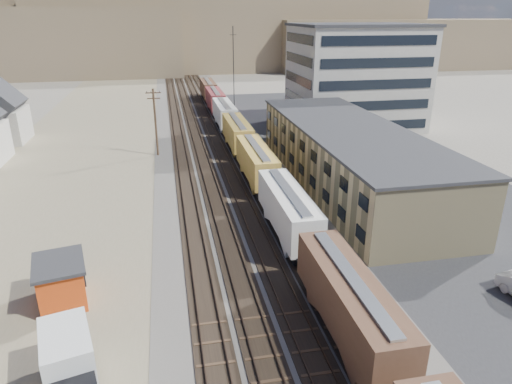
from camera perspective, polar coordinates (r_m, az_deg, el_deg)
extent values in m
plane|color=#6B6356|center=(33.61, 2.96, -15.25)|extent=(300.00, 300.00, 0.00)
cube|color=#4C4742|center=(78.97, -5.92, 6.60)|extent=(18.00, 200.00, 0.06)
cube|color=#776C51|center=(70.28, -21.53, 3.31)|extent=(24.00, 180.00, 0.03)
cube|color=#232326|center=(70.48, 13.51, 4.29)|extent=(26.00, 120.00, 0.04)
cube|color=black|center=(78.68, -9.57, 6.41)|extent=(2.60, 200.00, 0.08)
cube|color=#38281E|center=(78.63, -10.10, 6.46)|extent=(0.08, 200.00, 0.16)
cube|color=#38281E|center=(78.67, -9.05, 6.53)|extent=(0.08, 200.00, 0.16)
cube|color=black|center=(78.81, -7.38, 6.56)|extent=(2.60, 200.00, 0.08)
cube|color=#38281E|center=(78.73, -7.90, 6.61)|extent=(0.08, 200.00, 0.16)
cube|color=#38281E|center=(78.82, -6.86, 6.67)|extent=(0.08, 200.00, 0.16)
cube|color=black|center=(79.05, -5.20, 6.69)|extent=(2.60, 200.00, 0.08)
cube|color=#38281E|center=(78.95, -5.72, 6.74)|extent=(0.08, 200.00, 0.16)
cube|color=#38281E|center=(79.09, -4.68, 6.81)|extent=(0.08, 200.00, 0.16)
cube|color=black|center=(79.38, -3.17, 6.81)|extent=(2.60, 200.00, 0.08)
cube|color=#38281E|center=(79.25, -3.69, 6.86)|extent=(0.08, 200.00, 0.16)
cube|color=#38281E|center=(79.45, -2.66, 6.92)|extent=(0.08, 200.00, 0.16)
cube|color=black|center=(35.74, 8.22, -11.54)|extent=(2.20, 2.20, 0.90)
cube|color=#4F3222|center=(30.65, 11.60, -13.13)|extent=(3.00, 13.34, 3.40)
cube|color=#B7B7B2|center=(29.69, 11.85, -10.29)|extent=(0.90, 12.32, 0.16)
cube|color=black|center=(39.83, 5.85, -7.71)|extent=(2.20, 2.20, 0.90)
cube|color=black|center=(48.61, 2.40, -2.02)|extent=(2.20, 2.20, 0.90)
cube|color=silver|center=(43.25, 4.02, -2.02)|extent=(3.00, 13.34, 3.40)
cube|color=#B7B7B2|center=(42.58, 4.08, 0.18)|extent=(0.90, 12.33, 0.16)
cube|color=black|center=(53.16, 1.13, 0.10)|extent=(2.20, 2.20, 0.90)
cube|color=black|center=(62.53, -0.85, 3.42)|extent=(2.20, 2.20, 0.90)
cube|color=#B1962F|center=(57.13, 0.06, 3.93)|extent=(3.00, 13.34, 3.40)
cube|color=#B7B7B2|center=(56.62, 0.06, 5.65)|extent=(0.90, 12.33, 0.16)
cube|color=black|center=(67.28, -1.64, 4.72)|extent=(2.20, 2.20, 0.90)
cube|color=black|center=(76.94, -2.93, 6.84)|extent=(2.20, 2.20, 0.90)
cube|color=#B1962F|center=(71.55, -2.35, 7.51)|extent=(3.00, 13.34, 3.40)
cube|color=#B7B7B2|center=(71.14, -2.37, 8.90)|extent=(0.90, 12.33, 0.16)
cube|color=black|center=(81.79, -3.46, 7.71)|extent=(2.20, 2.20, 0.90)
cube|color=black|center=(91.61, -4.36, 9.17)|extent=(2.20, 2.20, 0.90)
cube|color=silver|center=(86.24, -3.97, 9.88)|extent=(3.00, 13.34, 3.40)
cube|color=#B7B7B2|center=(85.90, -4.00, 11.04)|extent=(0.90, 12.33, 0.16)
cube|color=black|center=(96.52, -4.74, 9.79)|extent=(2.20, 2.20, 0.90)
cube|color=black|center=(106.42, -5.40, 10.86)|extent=(2.20, 2.20, 0.90)
cube|color=maroon|center=(101.08, -5.13, 11.55)|extent=(3.00, 13.34, 3.40)
cube|color=#B7B7B2|center=(100.79, -5.16, 12.54)|extent=(0.90, 12.32, 0.16)
cube|color=black|center=(111.37, -5.69, 11.32)|extent=(2.20, 2.20, 0.90)
cube|color=black|center=(121.33, -6.20, 12.12)|extent=(2.20, 2.20, 0.90)
cube|color=#4F3222|center=(116.01, -6.00, 12.78)|extent=(3.00, 13.34, 3.40)
cube|color=#B7B7B2|center=(115.76, -6.03, 13.65)|extent=(0.90, 12.32, 0.16)
cube|color=tan|center=(57.99, 11.48, 4.38)|extent=(12.00, 40.00, 7.00)
cube|color=#2D2D30|center=(57.07, 11.74, 7.84)|extent=(12.40, 40.40, 0.30)
cube|color=black|center=(56.39, 5.68, 2.83)|extent=(0.12, 36.00, 1.20)
cube|color=black|center=(55.51, 5.79, 5.77)|extent=(0.12, 36.00, 1.20)
cube|color=#9E998E|center=(88.96, 12.29, 13.79)|extent=(22.00, 18.00, 18.00)
cube|color=#2D2D30|center=(88.29, 12.78, 19.71)|extent=(22.60, 18.60, 0.50)
cube|color=black|center=(85.24, 5.24, 13.86)|extent=(0.12, 16.00, 16.00)
cube|color=black|center=(80.80, 14.83, 12.85)|extent=(20.00, 0.12, 16.00)
cylinder|color=#382619|center=(69.74, -12.44, 8.44)|extent=(0.32, 0.32, 10.00)
cube|color=#382619|center=(68.93, -12.74, 12.00)|extent=(2.20, 0.14, 0.14)
cube|color=#382619|center=(69.06, -12.68, 11.35)|extent=(1.90, 0.14, 0.14)
cylinder|color=black|center=(68.89, -12.24, 12.16)|extent=(0.08, 0.08, 0.22)
cylinder|color=black|center=(87.74, -2.80, 14.14)|extent=(0.16, 0.16, 18.00)
cube|color=black|center=(87.12, -2.90, 19.04)|extent=(1.20, 0.08, 0.08)
cube|color=#9E998E|center=(87.22, -29.35, 7.23)|extent=(8.00, 8.00, 5.50)
cube|color=brown|center=(184.13, -29.25, 16.01)|extent=(120.00, 40.00, 22.00)
cube|color=brown|center=(188.11, -3.22, 19.52)|extent=(140.00, 45.00, 28.00)
cube|color=brown|center=(201.29, 18.39, 17.23)|extent=(110.00, 38.00, 18.00)
cube|color=brown|center=(206.14, -12.90, 19.78)|extent=(200.00, 60.00, 32.00)
cube|color=silver|center=(29.21, -22.51, -18.23)|extent=(3.63, 4.89, 2.84)
cylinder|color=black|center=(30.95, -19.95, -19.34)|extent=(0.56, 1.03, 0.98)
cube|color=#CE4413|center=(37.06, -23.14, -10.45)|extent=(3.93, 4.73, 3.13)
cube|color=#2D2D30|center=(36.26, -23.52, -8.20)|extent=(4.43, 5.23, 0.26)
cube|color=black|center=(36.97, -20.65, -9.96)|extent=(0.32, 1.04, 1.04)
imported|color=navy|center=(89.18, 11.69, 8.43)|extent=(5.22, 5.22, 1.40)
imported|color=white|center=(79.09, 20.19, 5.89)|extent=(2.71, 4.24, 1.35)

